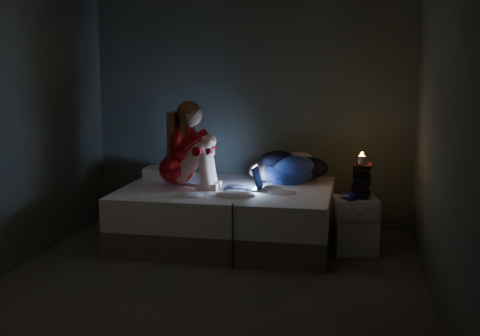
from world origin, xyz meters
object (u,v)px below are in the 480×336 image
(woman, at_px, (176,144))
(laptop, at_px, (243,177))
(nightstand, at_px, (355,225))
(candle, at_px, (362,159))
(bed, at_px, (228,215))
(phone, at_px, (347,199))

(woman, bearing_deg, laptop, 3.53)
(woman, xyz_separation_m, nightstand, (1.80, 0.02, -0.75))
(laptop, distance_m, candle, 1.19)
(bed, xyz_separation_m, phone, (1.20, -0.15, 0.25))
(candle, bearing_deg, woman, -178.32)
(bed, xyz_separation_m, laptop, (0.17, -0.06, 0.41))
(candle, height_order, phone, candle)
(bed, xyz_separation_m, nightstand, (1.30, -0.08, -0.02))
(laptop, height_order, nightstand, laptop)
(laptop, bearing_deg, candle, 2.85)
(candle, bearing_deg, nightstand, -136.20)
(candle, bearing_deg, laptop, -179.10)
(woman, distance_m, nightstand, 1.95)
(woman, bearing_deg, bed, 11.39)
(laptop, relative_size, candle, 4.42)
(laptop, bearing_deg, nightstand, 0.92)
(bed, bearing_deg, nightstand, -3.63)
(woman, bearing_deg, phone, -1.38)
(woman, height_order, candle, woman)
(laptop, height_order, candle, candle)
(nightstand, distance_m, candle, 0.65)
(woman, height_order, nightstand, woman)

